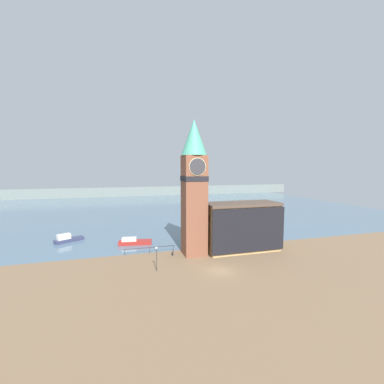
{
  "coord_description": "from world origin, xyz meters",
  "views": [
    {
      "loc": [
        -14.47,
        -34.92,
        15.55
      ],
      "look_at": [
        -2.63,
        6.48,
        11.54
      ],
      "focal_mm": 24.0,
      "sensor_mm": 36.0,
      "label": 1
    }
  ],
  "objects_px": {
    "boat_far": "(67,239)",
    "lamp_post": "(157,254)",
    "mooring_bollard_near": "(173,253)",
    "clock_tower": "(194,184)",
    "pier_building": "(242,226)",
    "boat_near": "(134,242)"
  },
  "relations": [
    {
      "from": "clock_tower",
      "to": "mooring_bollard_near",
      "type": "relative_size",
      "value": 30.16
    },
    {
      "from": "clock_tower",
      "to": "lamp_post",
      "type": "distance_m",
      "value": 14.03
    },
    {
      "from": "pier_building",
      "to": "boat_far",
      "type": "relative_size",
      "value": 2.43
    },
    {
      "from": "boat_near",
      "to": "pier_building",
      "type": "bearing_deg",
      "value": -17.11
    },
    {
      "from": "pier_building",
      "to": "lamp_post",
      "type": "xyz_separation_m",
      "value": [
        -17.0,
        -5.61,
        -1.93
      ]
    },
    {
      "from": "clock_tower",
      "to": "pier_building",
      "type": "bearing_deg",
      "value": -2.13
    },
    {
      "from": "clock_tower",
      "to": "boat_far",
      "type": "distance_m",
      "value": 30.33
    },
    {
      "from": "boat_far",
      "to": "mooring_bollard_near",
      "type": "bearing_deg",
      "value": -66.86
    },
    {
      "from": "clock_tower",
      "to": "boat_near",
      "type": "xyz_separation_m",
      "value": [
        -10.16,
        9.13,
        -12.25
      ]
    },
    {
      "from": "mooring_bollard_near",
      "to": "lamp_post",
      "type": "bearing_deg",
      "value": -120.99
    },
    {
      "from": "boat_near",
      "to": "lamp_post",
      "type": "relative_size",
      "value": 1.82
    },
    {
      "from": "boat_far",
      "to": "lamp_post",
      "type": "distance_m",
      "value": 26.15
    },
    {
      "from": "clock_tower",
      "to": "lamp_post",
      "type": "relative_size",
      "value": 6.39
    },
    {
      "from": "clock_tower",
      "to": "lamp_post",
      "type": "xyz_separation_m",
      "value": [
        -7.67,
        -5.96,
        -10.13
      ]
    },
    {
      "from": "clock_tower",
      "to": "boat_far",
      "type": "height_order",
      "value": "clock_tower"
    },
    {
      "from": "pier_building",
      "to": "boat_near",
      "type": "relative_size",
      "value": 2.07
    },
    {
      "from": "boat_near",
      "to": "lamp_post",
      "type": "distance_m",
      "value": 15.44
    },
    {
      "from": "mooring_bollard_near",
      "to": "clock_tower",
      "type": "bearing_deg",
      "value": -3.75
    },
    {
      "from": "mooring_bollard_near",
      "to": "lamp_post",
      "type": "height_order",
      "value": "lamp_post"
    },
    {
      "from": "boat_far",
      "to": "mooring_bollard_near",
      "type": "height_order",
      "value": "boat_far"
    },
    {
      "from": "boat_near",
      "to": "boat_far",
      "type": "distance_m",
      "value": 14.55
    },
    {
      "from": "pier_building",
      "to": "boat_near",
      "type": "xyz_separation_m",
      "value": [
        -19.5,
        9.48,
        -4.05
      ]
    }
  ]
}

